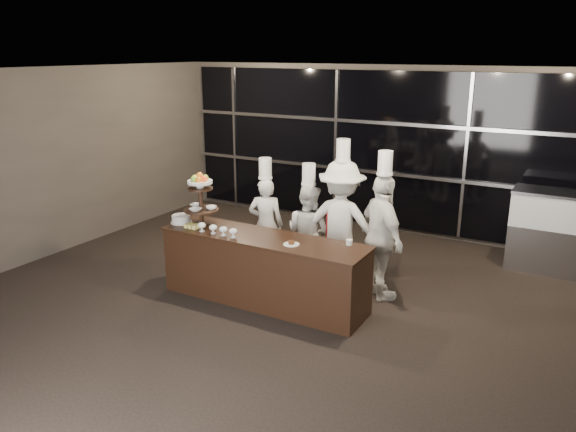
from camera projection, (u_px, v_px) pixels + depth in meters
The scene contains 14 objects.
room at pixel (242, 223), 5.88m from camera, with size 10.00×10.00×10.00m.
window_wall at pixel (397, 152), 10.00m from camera, with size 8.60×0.10×2.80m.
buffet_counter at pixel (264, 269), 7.41m from camera, with size 2.84×0.74×0.92m.
display_stand at pixel (201, 196), 7.63m from camera, with size 0.48×0.48×0.74m.
compotes at pixel (218, 228), 7.34m from camera, with size 0.62×0.11×0.12m.
layer_cake at pixel (181, 219), 7.85m from camera, with size 0.30×0.30×0.11m.
pastry_squares at pixel (192, 226), 7.62m from camera, with size 0.20×0.13×0.05m.
small_plate at pixel (291, 244), 6.97m from camera, with size 0.20×0.20×0.05m.
chef_cup at pixel (349, 242), 6.96m from camera, with size 0.08×0.08×0.07m, color white.
display_case at pixel (560, 228), 8.38m from camera, with size 1.42×0.62×1.24m.
chef_a at pixel (266, 222), 8.44m from camera, with size 0.62×0.52×1.74m.
chef_b at pixel (308, 231), 8.11m from camera, with size 0.76×0.64×1.72m.
chef_c at pixel (341, 224), 7.86m from camera, with size 1.25×0.84×2.10m.
chef_d at pixel (382, 237), 7.42m from camera, with size 1.03×0.98×2.02m.
Camera 1 is at (3.18, -4.65, 3.25)m, focal length 35.00 mm.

